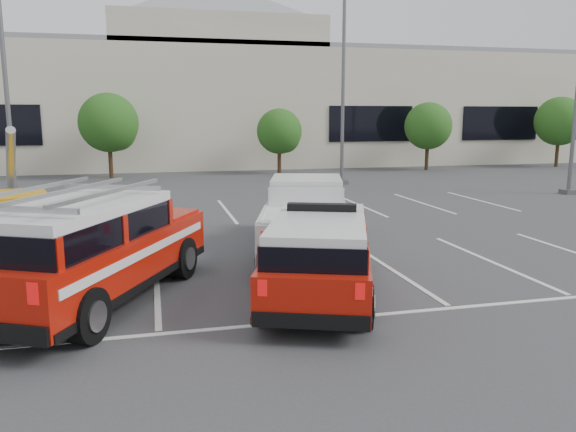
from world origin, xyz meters
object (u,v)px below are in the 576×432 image
ladder_suv (89,257)px  tree_right (429,128)px  convention_building (188,100)px  tree_mid_left (110,125)px  utility_rig (12,223)px  light_pole_left (5,73)px  light_pole_mid (343,83)px  tree_mid_right (281,133)px  tree_far_right (560,123)px  fire_chief_suv (320,261)px  white_pickup (306,221)px

ladder_suv → tree_right: bearing=77.0°
convention_building → ladder_suv: size_ratio=9.62×
tree_mid_left → utility_rig: 17.64m
light_pole_left → light_pole_mid: 15.52m
tree_mid_right → tree_far_right: tree_far_right is taller
fire_chief_suv → tree_mid_right: bearing=99.2°
tree_mid_right → fire_chief_suv: bearing=-101.1°
tree_right → utility_rig: 27.82m
white_pickup → light_pole_left: bearing=150.2°
tree_right → ladder_suv: (-19.03, -22.96, -1.85)m
convention_building → light_pole_left: convention_building is taller
convention_building → tree_far_right: bearing=-21.5°
light_pole_left → fire_chief_suv: light_pole_left is taller
tree_mid_right → fire_chief_suv: (-4.62, -23.66, -1.76)m
tree_mid_left → tree_mid_right: tree_mid_left is taller
light_pole_mid → fire_chief_suv: size_ratio=1.85×
fire_chief_suv → white_pickup: (0.83, 4.02, 0.01)m
light_pole_mid → light_pole_left: bearing=-165.1°
light_pole_left → utility_rig: light_pole_left is taller
fire_chief_suv → convention_building: bearing=110.7°
light_pole_left → fire_chief_suv: 16.63m
light_pole_mid → tree_mid_right: bearing=107.5°
tree_mid_left → light_pole_mid: light_pole_mid is taller
light_pole_left → white_pickup: (9.30, -9.59, -4.43)m
utility_rig → light_pole_mid: bearing=24.8°
tree_mid_right → tree_right: bearing=0.0°
ladder_suv → utility_rig: 6.13m
tree_far_right → tree_mid_right: bearing=-180.0°
tree_mid_left → fire_chief_suv: (5.38, -23.66, -2.29)m
light_pole_mid → utility_rig: light_pole_mid is taller
tree_mid_left → utility_rig: tree_mid_left is taller
tree_far_right → utility_rig: bearing=-151.2°
tree_mid_right → utility_rig: (-11.60, -17.40, -1.84)m
tree_mid_right → light_pole_left: 16.72m
tree_mid_right → utility_rig: size_ratio=0.91×
convention_building → light_pole_left: 21.49m
light_pole_mid → fire_chief_suv: light_pole_mid is taller
convention_building → white_pickup: size_ratio=9.16×
light_pole_left → ladder_suv: size_ratio=1.64×
tree_far_right → white_pickup: 30.94m
utility_rig → white_pickup: bearing=-31.2°
convention_building → fire_chief_suv: (0.29, -33.47, -3.97)m
utility_rig → tree_far_right: bearing=13.6°
tree_right → fire_chief_suv: size_ratio=0.80×
light_pole_mid → utility_rig: (-13.51, -11.36, -4.53)m
tree_right → light_pole_left: light_pole_left is taller
tree_mid_left → tree_far_right: (30.00, 0.00, 0.00)m
convention_building → light_pole_left: (-8.18, -19.86, 0.47)m
convention_building → tree_far_right: (24.91, -9.82, -1.68)m
tree_far_right → ladder_suv: bearing=-141.7°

